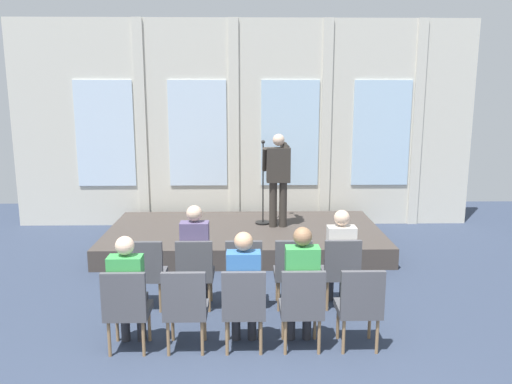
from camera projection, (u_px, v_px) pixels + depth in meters
name	position (u px, v px, depth m)	size (l,w,h in m)	color
rear_partition	(246.00, 126.00, 10.42)	(9.36, 0.14, 4.17)	beige
stage_platform	(244.00, 237.00, 9.23)	(4.85, 2.58, 0.34)	#3F3833
speaker	(278.00, 173.00, 9.14)	(0.51, 0.69, 1.68)	#332D28
mic_stand	(263.00, 206.00, 9.47)	(0.28, 0.28, 1.55)	black
chair_r0_c0	(146.00, 270.00, 6.51)	(0.46, 0.44, 0.94)	olive
chair_r0_c1	(195.00, 269.00, 6.53)	(0.46, 0.44, 0.94)	olive
audience_r0_c1	(195.00, 251.00, 6.56)	(0.36, 0.39, 1.36)	#2D2D33
chair_r0_c2	(244.00, 269.00, 6.54)	(0.46, 0.44, 0.94)	olive
chair_r0_c3	(293.00, 269.00, 6.55)	(0.46, 0.44, 0.94)	olive
chair_r0_c4	(341.00, 268.00, 6.56)	(0.46, 0.44, 0.94)	olive
audience_r0_c4	(340.00, 253.00, 6.61)	(0.36, 0.39, 1.29)	#2D2D33
chair_r1_c0	(127.00, 305.00, 5.44)	(0.46, 0.44, 0.94)	olive
audience_r1_c0	(128.00, 287.00, 5.48)	(0.36, 0.39, 1.28)	#2D2D33
chair_r1_c1	(185.00, 305.00, 5.45)	(0.46, 0.44, 0.94)	olive
chair_r1_c2	(244.00, 304.00, 5.46)	(0.46, 0.44, 0.94)	olive
audience_r1_c2	(244.00, 284.00, 5.50)	(0.36, 0.39, 1.32)	#2D2D33
chair_r1_c3	(302.00, 304.00, 5.47)	(0.46, 0.44, 0.94)	olive
audience_r1_c3	(301.00, 281.00, 5.51)	(0.36, 0.39, 1.37)	#2D2D33
chair_r1_c4	(360.00, 303.00, 5.49)	(0.46, 0.44, 0.94)	olive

